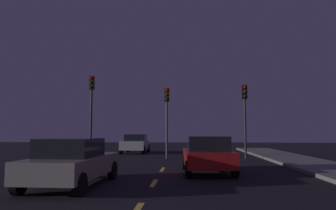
{
  "coord_description": "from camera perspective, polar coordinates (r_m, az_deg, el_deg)",
  "views": [
    {
      "loc": [
        1.09,
        -4.37,
        1.73
      ],
      "look_at": [
        0.08,
        13.33,
        3.24
      ],
      "focal_mm": 33.62,
      "sensor_mm": 36.0,
      "label": 1
    }
  ],
  "objects": [
    {
      "name": "lane_stripe_third",
      "position": [
        10.97,
        -2.55,
        -13.91
      ],
      "size": [
        0.16,
        1.6,
        0.01
      ],
      "primitive_type": "cube",
      "color": "#EACC4C",
      "rests_on": "ground_plane"
    },
    {
      "name": "ground_plane",
      "position": [
        11.56,
        -2.24,
        -13.47
      ],
      "size": [
        80.0,
        80.0,
        0.0
      ],
      "primitive_type": "plane",
      "color": "black"
    },
    {
      "name": "car_stopped_ahead",
      "position": [
        13.46,
        7.16,
        -8.89
      ],
      "size": [
        2.15,
        3.92,
        1.54
      ],
      "color": "#B21919",
      "rests_on": "ground_plane"
    },
    {
      "name": "traffic_signal_right",
      "position": [
        20.7,
        13.76,
        -0.3
      ],
      "size": [
        0.32,
        0.38,
        4.73
      ],
      "color": "#2D2D30",
      "rests_on": "ground_plane"
    },
    {
      "name": "car_adjacent_lane",
      "position": [
        10.68,
        -16.98,
        -9.82
      ],
      "size": [
        2.1,
        4.39,
        1.52
      ],
      "color": "gray",
      "rests_on": "ground_plane"
    },
    {
      "name": "car_oncoming_far",
      "position": [
        25.92,
        -5.91,
        -6.95
      ],
      "size": [
        1.98,
        3.93,
        1.52
      ],
      "color": "silver",
      "rests_on": "ground_plane"
    },
    {
      "name": "traffic_signal_left",
      "position": [
        21.32,
        -13.72,
        0.74
      ],
      "size": [
        0.32,
        0.38,
        5.41
      ],
      "color": "#2D2D30",
      "rests_on": "ground_plane"
    },
    {
      "name": "lane_stripe_fourth",
      "position": [
        14.72,
        -1.02,
        -11.6
      ],
      "size": [
        0.16,
        1.6,
        0.01
      ],
      "primitive_type": "cube",
      "color": "#EACC4C",
      "rests_on": "ground_plane"
    },
    {
      "name": "traffic_signal_center",
      "position": [
        20.38,
        -0.22,
        -0.65
      ],
      "size": [
        0.32,
        0.38,
        4.58
      ],
      "color": "#4C4C51",
      "rests_on": "ground_plane"
    }
  ]
}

